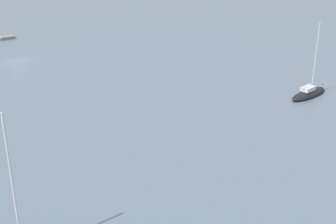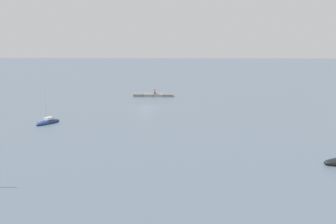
% 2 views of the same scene
% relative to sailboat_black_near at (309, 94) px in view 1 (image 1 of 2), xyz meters
% --- Properties ---
extents(ground_plane, '(500.00, 500.00, 0.00)m').
position_rel_sailboat_black_near_xyz_m(ground_plane, '(28.15, -40.60, -0.37)').
color(ground_plane, slate).
extents(sailboat_black_near, '(7.62, 2.93, 10.86)m').
position_rel_sailboat_black_near_xyz_m(sailboat_black_near, '(0.00, 0.00, 0.00)').
color(sailboat_black_near, black).
rests_on(sailboat_black_near, ground_plane).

